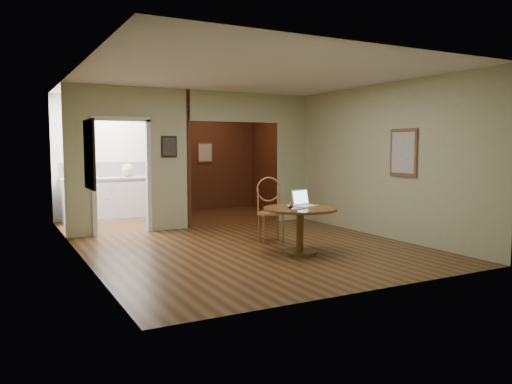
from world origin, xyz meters
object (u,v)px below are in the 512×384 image
dining_table (300,220)px  closed_laptop (298,205)px  open_laptop (303,202)px  chair (270,206)px

dining_table → closed_laptop: size_ratio=3.29×
open_laptop → closed_laptop: size_ratio=1.19×
open_laptop → closed_laptop: bearing=93.0°
dining_table → chair: size_ratio=1.02×
chair → closed_laptop: size_ratio=3.23×
closed_laptop → chair: bearing=76.5°
dining_table → chair: 1.03m
chair → closed_laptop: 0.80m
chair → open_laptop: 0.91m
dining_table → open_laptop: open_laptop is taller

